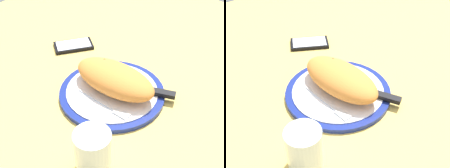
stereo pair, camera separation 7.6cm
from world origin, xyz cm
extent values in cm
cube|color=#DBB756|center=(0.00, 0.00, -1.50)|extent=(150.00, 150.00, 3.00)
cylinder|color=navy|center=(0.00, 0.00, 0.64)|extent=(27.71, 27.71, 1.27)
cylinder|color=white|center=(0.00, 0.00, 1.42)|extent=(24.05, 24.05, 0.30)
ellipsoid|color=orange|center=(-0.44, 0.85, 4.93)|extent=(24.40, 14.08, 6.71)
ellipsoid|color=black|center=(4.48, 2.42, 7.45)|extent=(2.43, 2.03, 0.81)
ellipsoid|color=black|center=(-4.93, 2.07, 7.43)|extent=(2.14, 1.96, 0.63)
cube|color=silver|center=(0.04, -5.46, 1.77)|extent=(12.00, 1.91, 0.40)
cube|color=silver|center=(7.99, -4.78, 1.77)|extent=(4.17, 2.53, 0.40)
cube|color=silver|center=(-0.75, 1.76, 1.77)|extent=(11.89, 7.29, 0.40)
cube|color=black|center=(9.16, 6.98, 2.17)|extent=(9.60, 6.34, 1.20)
cube|color=black|center=(-25.65, 7.83, 0.50)|extent=(11.93, 14.06, 1.00)
cube|color=white|center=(-25.65, 7.83, 1.08)|extent=(10.32, 12.28, 0.16)
cylinder|color=silver|center=(13.44, -18.68, 4.94)|extent=(7.37, 7.37, 9.89)
cylinder|color=silver|center=(13.44, -18.68, 2.60)|extent=(6.78, 6.78, 4.79)
camera|label=1|loc=(41.85, -41.80, 51.68)|focal=47.44mm
camera|label=2|loc=(46.88, -36.08, 51.68)|focal=47.44mm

